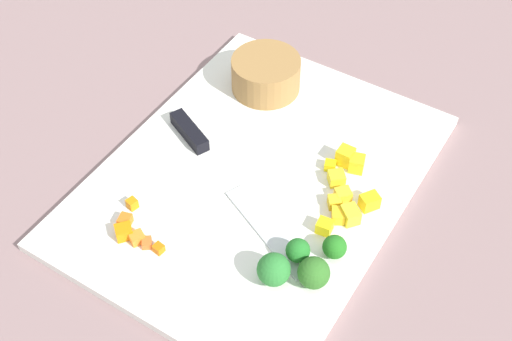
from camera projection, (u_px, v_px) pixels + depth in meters
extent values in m
plane|color=gray|center=(256.00, 182.00, 0.85)|extent=(4.00, 4.00, 0.00)
cube|color=white|center=(256.00, 179.00, 0.85)|extent=(0.46, 0.35, 0.01)
cylinder|color=olive|center=(266.00, 74.00, 0.94)|extent=(0.10, 0.10, 0.05)
cube|color=silver|center=(268.00, 230.00, 0.79)|extent=(0.08, 0.14, 0.00)
cube|color=black|center=(189.00, 131.00, 0.89)|extent=(0.05, 0.07, 0.02)
cube|color=orange|center=(147.00, 243.00, 0.77)|extent=(0.02, 0.02, 0.01)
cube|color=orange|center=(124.00, 232.00, 0.78)|extent=(0.03, 0.03, 0.02)
cube|color=orange|center=(159.00, 248.00, 0.77)|extent=(0.01, 0.01, 0.01)
cube|color=orange|center=(137.00, 238.00, 0.77)|extent=(0.02, 0.02, 0.01)
cube|color=orange|center=(125.00, 221.00, 0.79)|extent=(0.02, 0.02, 0.01)
cube|color=orange|center=(132.00, 204.00, 0.81)|extent=(0.01, 0.01, 0.01)
cube|color=yellow|center=(336.00, 178.00, 0.83)|extent=(0.03, 0.03, 0.02)
cube|color=yellow|center=(345.00, 156.00, 0.85)|extent=(0.02, 0.02, 0.02)
cube|color=yellow|center=(357.00, 164.00, 0.85)|extent=(0.02, 0.02, 0.02)
cube|color=yellow|center=(370.00, 201.00, 0.81)|extent=(0.03, 0.03, 0.02)
cube|color=yellow|center=(334.00, 202.00, 0.81)|extent=(0.02, 0.02, 0.01)
cube|color=yellow|center=(330.00, 166.00, 0.85)|extent=(0.02, 0.02, 0.01)
cube|color=yellow|center=(351.00, 215.00, 0.79)|extent=(0.03, 0.03, 0.02)
cube|color=yellow|center=(324.00, 227.00, 0.78)|extent=(0.02, 0.02, 0.02)
cube|color=yellow|center=(338.00, 216.00, 0.80)|extent=(0.02, 0.02, 0.01)
cube|color=yellow|center=(343.00, 195.00, 0.82)|extent=(0.02, 0.02, 0.01)
cylinder|color=#91B369|center=(273.00, 278.00, 0.74)|extent=(0.01, 0.01, 0.01)
sphere|color=#2A7730|center=(274.00, 270.00, 0.73)|extent=(0.04, 0.04, 0.04)
cylinder|color=#8FB069|center=(313.00, 280.00, 0.74)|extent=(0.01, 0.01, 0.01)
sphere|color=#2F6A24|center=(314.00, 273.00, 0.73)|extent=(0.04, 0.04, 0.04)
cylinder|color=#89BE58|center=(334.00, 253.00, 0.76)|extent=(0.01, 0.01, 0.01)
sphere|color=#226E1D|center=(335.00, 247.00, 0.76)|extent=(0.03, 0.03, 0.03)
cylinder|color=#8FB95F|center=(297.00, 258.00, 0.76)|extent=(0.01, 0.01, 0.01)
sphere|color=#227126|center=(298.00, 250.00, 0.75)|extent=(0.03, 0.03, 0.03)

